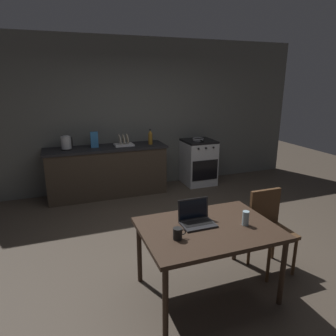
# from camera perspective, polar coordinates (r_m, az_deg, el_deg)

# --- Properties ---
(ground_plane) EXTENTS (12.00, 12.00, 0.00)m
(ground_plane) POSITION_cam_1_polar(r_m,az_deg,el_deg) (3.99, 3.05, -14.86)
(ground_plane) COLOR #473D33
(back_wall) EXTENTS (6.40, 0.10, 2.82)m
(back_wall) POSITION_cam_1_polar(r_m,az_deg,el_deg) (6.00, -4.05, 9.98)
(back_wall) COLOR #575956
(back_wall) RESTS_ON ground_plane
(kitchen_counter) EXTENTS (2.16, 0.64, 0.91)m
(kitchen_counter) POSITION_cam_1_polar(r_m,az_deg,el_deg) (5.67, -11.34, -0.55)
(kitchen_counter) COLOR #382D23
(kitchen_counter) RESTS_ON ground_plane
(stove_oven) EXTENTS (0.60, 0.62, 0.91)m
(stove_oven) POSITION_cam_1_polar(r_m,az_deg,el_deg) (6.21, 5.74, 1.12)
(stove_oven) COLOR #B7BABF
(stove_oven) RESTS_ON ground_plane
(dining_table) EXTENTS (1.28, 0.92, 0.72)m
(dining_table) POSITION_cam_1_polar(r_m,az_deg,el_deg) (2.98, 7.55, -12.05)
(dining_table) COLOR #332319
(dining_table) RESTS_ON ground_plane
(chair) EXTENTS (0.40, 0.40, 0.89)m
(chair) POSITION_cam_1_polar(r_m,az_deg,el_deg) (3.60, 18.48, -10.08)
(chair) COLOR #4C331E
(chair) RESTS_ON ground_plane
(laptop) EXTENTS (0.32, 0.24, 0.23)m
(laptop) POSITION_cam_1_polar(r_m,az_deg,el_deg) (2.98, 5.38, -9.55)
(laptop) COLOR #232326
(laptop) RESTS_ON dining_table
(electric_kettle) EXTENTS (0.19, 0.17, 0.25)m
(electric_kettle) POSITION_cam_1_polar(r_m,az_deg,el_deg) (5.48, -18.58, 4.47)
(electric_kettle) COLOR black
(electric_kettle) RESTS_ON kitchen_counter
(bottle) EXTENTS (0.08, 0.08, 0.28)m
(bottle) POSITION_cam_1_polar(r_m,az_deg,el_deg) (5.66, -3.33, 5.81)
(bottle) COLOR #8C601E
(bottle) RESTS_ON kitchen_counter
(frying_pan) EXTENTS (0.22, 0.40, 0.05)m
(frying_pan) POSITION_cam_1_polar(r_m,az_deg,el_deg) (6.06, 5.74, 5.40)
(frying_pan) COLOR gray
(frying_pan) RESTS_ON stove_oven
(coffee_mug) EXTENTS (0.12, 0.08, 0.10)m
(coffee_mug) POSITION_cam_1_polar(r_m,az_deg,el_deg) (2.70, 1.86, -12.21)
(coffee_mug) COLOR black
(coffee_mug) RESTS_ON dining_table
(drinking_glass) EXTENTS (0.06, 0.06, 0.14)m
(drinking_glass) POSITION_cam_1_polar(r_m,az_deg,el_deg) (3.02, 14.38, -9.12)
(drinking_glass) COLOR #99B7C6
(drinking_glass) RESTS_ON dining_table
(cereal_box) EXTENTS (0.13, 0.05, 0.28)m
(cereal_box) POSITION_cam_1_polar(r_m,az_deg,el_deg) (5.53, -13.68, 5.19)
(cereal_box) COLOR #3372B2
(cereal_box) RESTS_ON kitchen_counter
(dish_rack) EXTENTS (0.34, 0.26, 0.21)m
(dish_rack) POSITION_cam_1_polar(r_m,az_deg,el_deg) (5.61, -8.31, 4.67)
(dish_rack) COLOR silver
(dish_rack) RESTS_ON kitchen_counter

